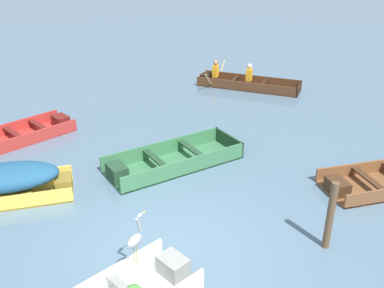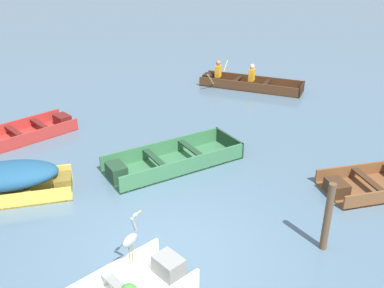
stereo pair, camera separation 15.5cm
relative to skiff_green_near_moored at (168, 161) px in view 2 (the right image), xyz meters
The scene contains 8 objects.
ground_plane 3.21m from the skiff_green_near_moored, 96.67° to the right, with size 80.00×80.00×0.00m, color slate.
skiff_green_near_moored is the anchor object (origin of this frame).
skiff_wooden_brown_mid_moored 4.82m from the skiff_green_near_moored, 21.19° to the right, with size 2.83×1.43×0.33m.
skiff_red_far_moored 4.34m from the skiff_green_near_moored, 145.48° to the left, with size 2.67×2.34×0.35m.
skiff_yellow_outer_moored 3.56m from the skiff_green_near_moored, 167.17° to the right, with size 2.66×1.31×0.76m.
rowboat_dark_varnish_with_crew 6.73m from the skiff_green_near_moored, 58.56° to the left, with size 3.72×3.07×0.91m.
heron_on_dinghy 4.00m from the skiff_green_near_moored, 104.15° to the right, with size 0.36×0.39×0.84m.
mooring_post 4.26m from the skiff_green_near_moored, 55.17° to the right, with size 0.13×0.13×1.33m, color brown.
Camera 2 is at (-0.48, -5.96, 4.99)m, focal length 40.00 mm.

